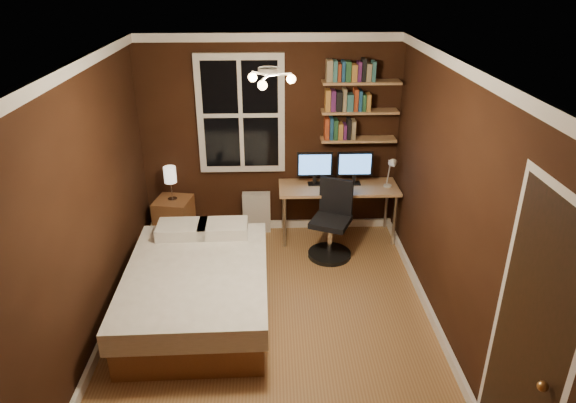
{
  "coord_description": "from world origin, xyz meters",
  "views": [
    {
      "loc": [
        0.01,
        -4.02,
        3.2
      ],
      "look_at": [
        0.17,
        0.45,
        1.13
      ],
      "focal_mm": 32.0,
      "sensor_mm": 36.0,
      "label": 1
    }
  ],
  "objects_px": {
    "monitor_right": "(355,168)",
    "monitor_left": "(315,169)",
    "nightstand": "(175,219)",
    "bedside_lamp": "(171,183)",
    "desk": "(338,191)",
    "desk_lamp": "(390,172)",
    "bed": "(198,288)",
    "office_chair": "(331,229)",
    "radiator": "(257,212)"
  },
  "relations": [
    {
      "from": "monitor_right",
      "to": "monitor_left",
      "type": "bearing_deg",
      "value": 180.0
    },
    {
      "from": "nightstand",
      "to": "bedside_lamp",
      "type": "xyz_separation_m",
      "value": [
        0.0,
        0.0,
        0.48
      ]
    },
    {
      "from": "nightstand",
      "to": "monitor_right",
      "type": "distance_m",
      "value": 2.36
    },
    {
      "from": "desk",
      "to": "desk_lamp",
      "type": "height_order",
      "value": "desk_lamp"
    },
    {
      "from": "monitor_right",
      "to": "bedside_lamp",
      "type": "bearing_deg",
      "value": -179.32
    },
    {
      "from": "bed",
      "to": "office_chair",
      "type": "bearing_deg",
      "value": 35.65
    },
    {
      "from": "bed",
      "to": "radiator",
      "type": "xyz_separation_m",
      "value": [
        0.55,
        1.73,
        -0.01
      ]
    },
    {
      "from": "office_chair",
      "to": "monitor_right",
      "type": "bearing_deg",
      "value": 82.3
    },
    {
      "from": "desk",
      "to": "monitor_right",
      "type": "height_order",
      "value": "monitor_right"
    },
    {
      "from": "monitor_left",
      "to": "desk_lamp",
      "type": "relative_size",
      "value": 1.0
    },
    {
      "from": "bedside_lamp",
      "to": "radiator",
      "type": "distance_m",
      "value": 1.16
    },
    {
      "from": "desk_lamp",
      "to": "bedside_lamp",
      "type": "bearing_deg",
      "value": 176.83
    },
    {
      "from": "desk",
      "to": "desk_lamp",
      "type": "bearing_deg",
      "value": -9.5
    },
    {
      "from": "bedside_lamp",
      "to": "radiator",
      "type": "height_order",
      "value": "bedside_lamp"
    },
    {
      "from": "radiator",
      "to": "office_chair",
      "type": "height_order",
      "value": "office_chair"
    },
    {
      "from": "desk_lamp",
      "to": "radiator",
      "type": "bearing_deg",
      "value": 169.77
    },
    {
      "from": "desk",
      "to": "desk_lamp",
      "type": "distance_m",
      "value": 0.68
    },
    {
      "from": "bed",
      "to": "desk_lamp",
      "type": "height_order",
      "value": "desk_lamp"
    },
    {
      "from": "bed",
      "to": "monitor_left",
      "type": "bearing_deg",
      "value": 50.41
    },
    {
      "from": "radiator",
      "to": "nightstand",
      "type": "bearing_deg",
      "value": -171.95
    },
    {
      "from": "monitor_right",
      "to": "office_chair",
      "type": "relative_size",
      "value": 0.47
    },
    {
      "from": "nightstand",
      "to": "monitor_left",
      "type": "bearing_deg",
      "value": 10.8
    },
    {
      "from": "monitor_right",
      "to": "radiator",
      "type": "bearing_deg",
      "value": 174.42
    },
    {
      "from": "monitor_left",
      "to": "office_chair",
      "type": "distance_m",
      "value": 0.79
    },
    {
      "from": "nightstand",
      "to": "desk_lamp",
      "type": "xyz_separation_m",
      "value": [
        2.68,
        -0.15,
        0.65
      ]
    },
    {
      "from": "monitor_left",
      "to": "monitor_right",
      "type": "bearing_deg",
      "value": 0.0
    },
    {
      "from": "bed",
      "to": "radiator",
      "type": "distance_m",
      "value": 1.82
    },
    {
      "from": "office_chair",
      "to": "nightstand",
      "type": "bearing_deg",
      "value": -170.43
    },
    {
      "from": "nightstand",
      "to": "monitor_right",
      "type": "bearing_deg",
      "value": 10.61
    },
    {
      "from": "bed",
      "to": "bedside_lamp",
      "type": "height_order",
      "value": "bedside_lamp"
    },
    {
      "from": "radiator",
      "to": "desk",
      "type": "height_order",
      "value": "desk"
    },
    {
      "from": "monitor_left",
      "to": "monitor_right",
      "type": "xyz_separation_m",
      "value": [
        0.5,
        0.0,
        0.0
      ]
    },
    {
      "from": "nightstand",
      "to": "office_chair",
      "type": "xyz_separation_m",
      "value": [
        1.94,
        -0.5,
        0.08
      ]
    },
    {
      "from": "office_chair",
      "to": "desk_lamp",
      "type": "bearing_deg",
      "value": 49.75
    },
    {
      "from": "bedside_lamp",
      "to": "monitor_right",
      "type": "height_order",
      "value": "monitor_right"
    },
    {
      "from": "bedside_lamp",
      "to": "monitor_left",
      "type": "height_order",
      "value": "monitor_left"
    },
    {
      "from": "bedside_lamp",
      "to": "desk",
      "type": "relative_size",
      "value": 0.29
    },
    {
      "from": "desk",
      "to": "monitor_left",
      "type": "relative_size",
      "value": 3.35
    },
    {
      "from": "radiator",
      "to": "monitor_left",
      "type": "relative_size",
      "value": 1.22
    },
    {
      "from": "bed",
      "to": "radiator",
      "type": "bearing_deg",
      "value": 71.4
    },
    {
      "from": "nightstand",
      "to": "office_chair",
      "type": "relative_size",
      "value": 0.57
    },
    {
      "from": "bedside_lamp",
      "to": "office_chair",
      "type": "height_order",
      "value": "bedside_lamp"
    },
    {
      "from": "radiator",
      "to": "desk",
      "type": "distance_m",
      "value": 1.11
    },
    {
      "from": "bed",
      "to": "nightstand",
      "type": "distance_m",
      "value": 1.66
    },
    {
      "from": "radiator",
      "to": "desk",
      "type": "bearing_deg",
      "value": -10.66
    },
    {
      "from": "nightstand",
      "to": "radiator",
      "type": "distance_m",
      "value": 1.05
    },
    {
      "from": "desk",
      "to": "office_chair",
      "type": "xyz_separation_m",
      "value": [
        -0.13,
        -0.46,
        -0.29
      ]
    },
    {
      "from": "bedside_lamp",
      "to": "desk_lamp",
      "type": "xyz_separation_m",
      "value": [
        2.68,
        -0.15,
        0.17
      ]
    },
    {
      "from": "monitor_left",
      "to": "desk_lamp",
      "type": "xyz_separation_m",
      "value": [
        0.9,
        -0.18,
        0.01
      ]
    },
    {
      "from": "bed",
      "to": "office_chair",
      "type": "relative_size",
      "value": 2.06
    }
  ]
}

